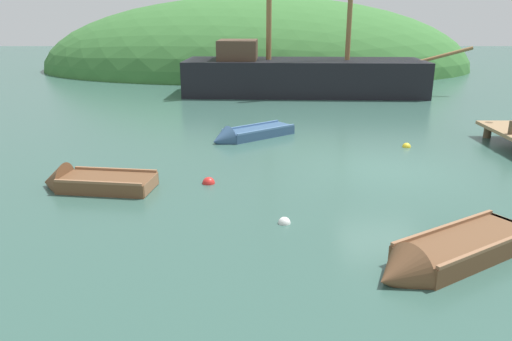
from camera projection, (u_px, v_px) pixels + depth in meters
The scene contains 9 objects.
ground_plane at pixel (382, 170), 14.59m from camera, with size 120.00×120.00×0.00m, color #33564C.
shore_hill at pixel (254, 68), 41.98m from camera, with size 36.08×22.03×11.97m, color #387033.
sailing_ship at pixel (299, 81), 28.24m from camera, with size 16.47×4.72×13.42m.
rowboat_near_dock at pixel (245, 136), 18.22m from camera, with size 3.36×2.91×0.99m.
rowboat_outer_right at pixel (87, 184), 12.97m from camera, with size 3.17×1.57×1.13m.
rowboat_center at pixel (444, 256), 9.07m from camera, with size 3.81×2.91×1.04m.
buoy_yellow at pixel (404, 147), 17.10m from camera, with size 0.30×0.30×0.30m, color yellow.
buoy_red at pixel (206, 183), 13.39m from camera, with size 0.35×0.35×0.35m, color red.
buoy_white at pixel (282, 223), 10.84m from camera, with size 0.29×0.29×0.29m, color white.
Camera 1 is at (-3.90, -13.86, 4.47)m, focal length 33.82 mm.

